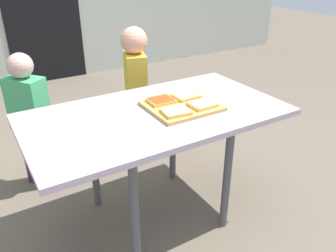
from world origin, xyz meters
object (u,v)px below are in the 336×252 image
(pizza_slice_near_left, at_px, (176,111))
(child_left, at_px, (30,115))
(dining_table, at_px, (156,123))
(cutting_board, at_px, (182,106))
(plate_white_right, at_px, (194,99))
(child_right, at_px, (136,84))
(pizza_slice_near_right, at_px, (202,104))
(pizza_slice_far_right, at_px, (186,96))
(pizza_slice_far_left, at_px, (161,101))

(pizza_slice_near_left, distance_m, child_left, 1.04)
(dining_table, relative_size, child_left, 1.49)
(cutting_board, height_order, pizza_slice_near_left, pizza_slice_near_left)
(cutting_board, xyz_separation_m, pizza_slice_near_left, (-0.09, -0.08, 0.02))
(pizza_slice_near_left, distance_m, plate_white_right, 0.26)
(dining_table, bearing_deg, child_right, 72.34)
(pizza_slice_near_left, relative_size, plate_white_right, 0.84)
(dining_table, xyz_separation_m, pizza_slice_near_left, (0.06, -0.11, 0.10))
(dining_table, height_order, pizza_slice_near_right, pizza_slice_near_right)
(dining_table, bearing_deg, plate_white_right, 6.86)
(dining_table, distance_m, plate_white_right, 0.28)
(dining_table, distance_m, pizza_slice_far_right, 0.25)
(pizza_slice_near_right, height_order, plate_white_right, pizza_slice_near_right)
(pizza_slice_near_right, relative_size, child_right, 0.14)
(child_left, bearing_deg, child_right, -0.16)
(dining_table, relative_size, pizza_slice_far_left, 9.80)
(pizza_slice_far_left, xyz_separation_m, child_left, (-0.60, 0.66, -0.20))
(pizza_slice_near_left, relative_size, pizza_slice_far_right, 1.06)
(pizza_slice_near_right, bearing_deg, pizza_slice_far_right, 92.53)
(pizza_slice_near_right, distance_m, child_left, 1.14)
(cutting_board, distance_m, pizza_slice_far_left, 0.12)
(dining_table, height_order, cutting_board, cutting_board)
(child_left, bearing_deg, pizza_slice_far_left, -47.46)
(cutting_board, height_order, child_right, child_right)
(child_right, bearing_deg, child_left, 179.84)
(cutting_board, distance_m, pizza_slice_near_left, 0.13)
(pizza_slice_far_left, bearing_deg, plate_white_right, -8.00)
(pizza_slice_near_right, bearing_deg, cutting_board, 136.42)
(cutting_board, bearing_deg, plate_white_right, 24.18)
(child_left, distance_m, child_right, 0.77)
(cutting_board, relative_size, child_left, 0.40)
(cutting_board, height_order, pizza_slice_far_right, pizza_slice_far_right)
(pizza_slice_far_left, bearing_deg, pizza_slice_near_left, -93.14)
(pizza_slice_near_right, height_order, child_left, child_left)
(cutting_board, bearing_deg, pizza_slice_far_left, 134.24)
(pizza_slice_far_right, bearing_deg, child_left, 138.62)
(pizza_slice_near_left, distance_m, pizza_slice_far_left, 0.17)
(cutting_board, distance_m, child_left, 1.03)
(cutting_board, xyz_separation_m, child_right, (0.08, 0.74, -0.11))
(child_left, bearing_deg, pizza_slice_near_left, -54.27)
(child_right, bearing_deg, pizza_slice_near_right, -89.87)
(dining_table, relative_size, child_right, 1.37)
(pizza_slice_near_left, bearing_deg, dining_table, 117.60)
(cutting_board, bearing_deg, pizza_slice_far_right, 42.81)
(plate_white_right, bearing_deg, pizza_slice_far_left, 172.00)
(pizza_slice_near_left, bearing_deg, pizza_slice_far_left, 86.86)
(pizza_slice_near_left, xyz_separation_m, child_right, (0.17, 0.82, -0.13))
(plate_white_right, bearing_deg, pizza_slice_near_left, -146.93)
(plate_white_right, bearing_deg, dining_table, -173.14)
(dining_table, bearing_deg, pizza_slice_far_left, 43.25)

